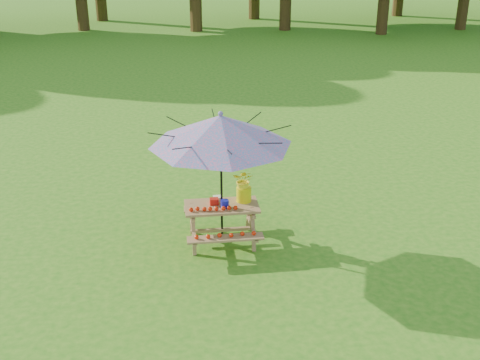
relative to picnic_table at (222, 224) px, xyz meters
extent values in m
plane|color=#296D14|center=(0.15, -1.31, -0.33)|extent=(120.00, 120.00, 0.00)
cube|color=#976A44|center=(0.00, 0.00, 0.32)|extent=(1.20, 0.62, 0.04)
cube|color=#976A44|center=(0.00, -0.55, 0.03)|extent=(1.20, 0.22, 0.04)
cube|color=#976A44|center=(0.00, 0.55, 0.03)|extent=(1.20, 0.22, 0.04)
cylinder|color=black|center=(0.00, 0.00, 0.80)|extent=(0.04, 0.04, 2.25)
cone|color=#2079B6|center=(0.00, 0.00, 1.62)|extent=(2.34, 2.34, 0.48)
sphere|color=#2079B6|center=(0.00, 0.00, 1.89)|extent=(0.08, 0.08, 0.08)
cube|color=red|center=(-0.12, 0.06, 0.39)|extent=(0.14, 0.12, 0.10)
cylinder|color=#1515AB|center=(0.04, -0.09, 0.41)|extent=(0.13, 0.13, 0.13)
cube|color=white|center=(-0.06, 0.20, 0.38)|extent=(0.13, 0.13, 0.07)
cylinder|color=yellow|center=(0.38, 0.12, 0.47)|extent=(0.25, 0.25, 0.25)
imported|color=yellow|center=(0.38, 0.12, 0.72)|extent=(0.42, 0.39, 0.37)
camera|label=1|loc=(-0.82, -8.78, 4.54)|focal=45.00mm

